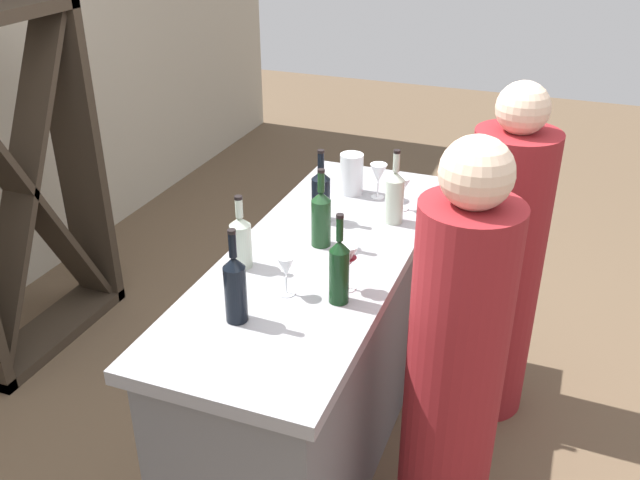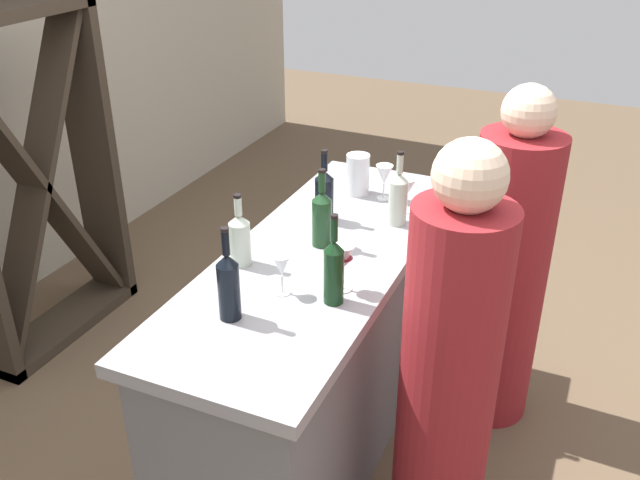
{
  "view_description": "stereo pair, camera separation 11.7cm",
  "coord_description": "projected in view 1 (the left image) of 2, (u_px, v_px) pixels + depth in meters",
  "views": [
    {
      "loc": [
        -2.19,
        -0.84,
        2.23
      ],
      "look_at": [
        0.0,
        0.0,
        1.0
      ],
      "focal_mm": 38.92,
      "sensor_mm": 36.0,
      "label": 1
    },
    {
      "loc": [
        -2.14,
        -0.94,
        2.23
      ],
      "look_at": [
        0.0,
        0.0,
        1.0
      ],
      "focal_mm": 38.92,
      "sensor_mm": 36.0,
      "label": 2
    }
  ],
  "objects": [
    {
      "name": "person_left_guest",
      "position": [
        454.0,
        372.0,
        2.36
      ],
      "size": [
        0.41,
        0.41,
        1.58
      ],
      "rotation": [
        0.0,
        0.0,
        1.28
      ],
      "color": "maroon",
      "rests_on": "ground"
    },
    {
      "name": "wine_glass_near_left",
      "position": [
        402.0,
        186.0,
        2.96
      ],
      "size": [
        0.07,
        0.07,
        0.15
      ],
      "color": "white",
      "rests_on": "bar_counter"
    },
    {
      "name": "wine_glass_near_right",
      "position": [
        378.0,
        174.0,
        3.07
      ],
      "size": [
        0.08,
        0.08,
        0.16
      ],
      "color": "white",
      "rests_on": "bar_counter"
    },
    {
      "name": "wine_bottle_far_right_clear_pale",
      "position": [
        395.0,
        195.0,
        2.84
      ],
      "size": [
        0.08,
        0.08,
        0.32
      ],
      "color": "#B7C6B2",
      "rests_on": "bar_counter"
    },
    {
      "name": "ground_plane",
      "position": [
        320.0,
        437.0,
        3.11
      ],
      "size": [
        12.0,
        12.0,
        0.0
      ],
      "primitive_type": "plane",
      "color": "brown"
    },
    {
      "name": "wine_bottle_second_right_olive_green",
      "position": [
        321.0,
        217.0,
        2.66
      ],
      "size": [
        0.08,
        0.08,
        0.32
      ],
      "color": "#193D1E",
      "rests_on": "bar_counter"
    },
    {
      "name": "wine_bottle_leftmost_near_black",
      "position": [
        235.0,
        287.0,
        2.2
      ],
      "size": [
        0.07,
        0.07,
        0.33
      ],
      "color": "black",
      "rests_on": "bar_counter"
    },
    {
      "name": "bar_counter",
      "position": [
        320.0,
        351.0,
        2.89
      ],
      "size": [
        1.82,
        0.66,
        0.95
      ],
      "color": "slate",
      "rests_on": "ground"
    },
    {
      "name": "wine_glass_far_left",
      "position": [
        286.0,
        268.0,
        2.35
      ],
      "size": [
        0.06,
        0.06,
        0.14
      ],
      "color": "white",
      "rests_on": "bar_counter"
    },
    {
      "name": "wine_bottle_center_clear_pale",
      "position": [
        241.0,
        240.0,
        2.52
      ],
      "size": [
        0.08,
        0.08,
        0.28
      ],
      "color": "#B7C6B2",
      "rests_on": "bar_counter"
    },
    {
      "name": "wine_bottle_second_left_dark_green",
      "position": [
        339.0,
        269.0,
        2.3
      ],
      "size": [
        0.07,
        0.07,
        0.33
      ],
      "color": "black",
      "rests_on": "bar_counter"
    },
    {
      "name": "water_pitcher",
      "position": [
        351.0,
        174.0,
        3.12
      ],
      "size": [
        0.11,
        0.11,
        0.19
      ],
      "color": "silver",
      "rests_on": "bar_counter"
    },
    {
      "name": "wine_bottle_rightmost_near_black",
      "position": [
        321.0,
        194.0,
        2.86
      ],
      "size": [
        0.08,
        0.08,
        0.31
      ],
      "color": "black",
      "rests_on": "bar_counter"
    },
    {
      "name": "wine_glass_near_center",
      "position": [
        347.0,
        258.0,
        2.37
      ],
      "size": [
        0.08,
        0.08,
        0.17
      ],
      "color": "white",
      "rests_on": "bar_counter"
    },
    {
      "name": "wine_rack",
      "position": [
        21.0,
        191.0,
        3.4
      ],
      "size": [
        0.95,
        0.28,
        1.73
      ],
      "color": "#33281E",
      "rests_on": "ground"
    },
    {
      "name": "person_center_guest",
      "position": [
        500.0,
        270.0,
        3.02
      ],
      "size": [
        0.43,
        0.43,
        1.55
      ],
      "rotation": [
        0.0,
        0.0,
        1.85
      ],
      "color": "maroon",
      "rests_on": "ground"
    }
  ]
}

